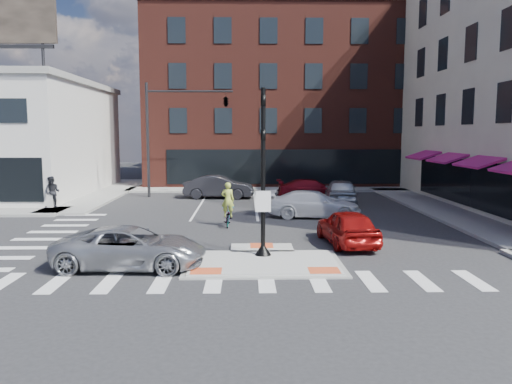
{
  "coord_description": "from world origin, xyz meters",
  "views": [
    {
      "loc": [
        -0.62,
        -17.31,
        4.53
      ],
      "look_at": [
        -0.18,
        3.96,
        2.0
      ],
      "focal_mm": 35.0,
      "sensor_mm": 36.0,
      "label": 1
    }
  ],
  "objects_px": {
    "silver_suv": "(131,248)",
    "pedestrian_a": "(52,192)",
    "white_pickup": "(315,204)",
    "bg_car_dark": "(219,187)",
    "red_sedan": "(347,227)",
    "cyclist": "(228,211)",
    "bg_car_silver": "(341,191)",
    "bg_car_red": "(312,189)"
  },
  "relations": [
    {
      "from": "bg_car_silver",
      "to": "white_pickup",
      "type": "bearing_deg",
      "value": 72.13
    },
    {
      "from": "bg_car_dark",
      "to": "cyclist",
      "type": "relative_size",
      "value": 2.23
    },
    {
      "from": "bg_car_silver",
      "to": "pedestrian_a",
      "type": "distance_m",
      "value": 17.61
    },
    {
      "from": "silver_suv",
      "to": "bg_car_dark",
      "type": "height_order",
      "value": "bg_car_dark"
    },
    {
      "from": "bg_car_dark",
      "to": "bg_car_silver",
      "type": "xyz_separation_m",
      "value": [
        7.96,
        -2.99,
        0.03
      ]
    },
    {
      "from": "silver_suv",
      "to": "bg_car_dark",
      "type": "distance_m",
      "value": 18.16
    },
    {
      "from": "red_sedan",
      "to": "bg_car_silver",
      "type": "bearing_deg",
      "value": -105.73
    },
    {
      "from": "cyclist",
      "to": "white_pickup",
      "type": "bearing_deg",
      "value": -150.83
    },
    {
      "from": "white_pickup",
      "to": "cyclist",
      "type": "bearing_deg",
      "value": 125.7
    },
    {
      "from": "silver_suv",
      "to": "bg_car_red",
      "type": "bearing_deg",
      "value": -23.48
    },
    {
      "from": "cyclist",
      "to": "pedestrian_a",
      "type": "xyz_separation_m",
      "value": [
        -10.5,
        5.33,
        0.35
      ]
    },
    {
      "from": "white_pickup",
      "to": "bg_car_red",
      "type": "relative_size",
      "value": 1.04
    },
    {
      "from": "bg_car_red",
      "to": "bg_car_dark",
      "type": "bearing_deg",
      "value": 82.44
    },
    {
      "from": "red_sedan",
      "to": "cyclist",
      "type": "height_order",
      "value": "cyclist"
    },
    {
      "from": "white_pickup",
      "to": "bg_car_red",
      "type": "height_order",
      "value": "white_pickup"
    },
    {
      "from": "bg_car_dark",
      "to": "bg_car_red",
      "type": "relative_size",
      "value": 1.01
    },
    {
      "from": "bg_car_silver",
      "to": "pedestrian_a",
      "type": "bearing_deg",
      "value": 14.5
    },
    {
      "from": "bg_car_dark",
      "to": "pedestrian_a",
      "type": "relative_size",
      "value": 2.6
    },
    {
      "from": "silver_suv",
      "to": "white_pickup",
      "type": "distance_m",
      "value": 12.51
    },
    {
      "from": "red_sedan",
      "to": "white_pickup",
      "type": "relative_size",
      "value": 0.86
    },
    {
      "from": "red_sedan",
      "to": "pedestrian_a",
      "type": "relative_size",
      "value": 2.3
    },
    {
      "from": "red_sedan",
      "to": "bg_car_red",
      "type": "xyz_separation_m",
      "value": [
        0.42,
        14.0,
        -0.03
      ]
    },
    {
      "from": "bg_car_dark",
      "to": "cyclist",
      "type": "xyz_separation_m",
      "value": [
        1.0,
        -10.56,
        -0.07
      ]
    },
    {
      "from": "bg_car_dark",
      "to": "bg_car_red",
      "type": "height_order",
      "value": "bg_car_dark"
    },
    {
      "from": "bg_car_dark",
      "to": "red_sedan",
      "type": "bearing_deg",
      "value": -152.74
    },
    {
      "from": "white_pickup",
      "to": "bg_car_dark",
      "type": "relative_size",
      "value": 1.03
    },
    {
      "from": "bg_car_silver",
      "to": "bg_car_dark",
      "type": "bearing_deg",
      "value": -13.39
    },
    {
      "from": "white_pickup",
      "to": "cyclist",
      "type": "relative_size",
      "value": 2.28
    },
    {
      "from": "silver_suv",
      "to": "pedestrian_a",
      "type": "relative_size",
      "value": 2.72
    },
    {
      "from": "silver_suv",
      "to": "bg_car_silver",
      "type": "relative_size",
      "value": 1.05
    },
    {
      "from": "bg_car_red",
      "to": "pedestrian_a",
      "type": "bearing_deg",
      "value": 104.39
    },
    {
      "from": "cyclist",
      "to": "red_sedan",
      "type": "bearing_deg",
      "value": 141.44
    },
    {
      "from": "red_sedan",
      "to": "white_pickup",
      "type": "bearing_deg",
      "value": -92.49
    },
    {
      "from": "red_sedan",
      "to": "white_pickup",
      "type": "height_order",
      "value": "red_sedan"
    },
    {
      "from": "bg_car_dark",
      "to": "bg_car_red",
      "type": "bearing_deg",
      "value": -90.99
    },
    {
      "from": "silver_suv",
      "to": "red_sedan",
      "type": "bearing_deg",
      "value": -64.74
    },
    {
      "from": "white_pickup",
      "to": "bg_car_silver",
      "type": "bearing_deg",
      "value": -17.67
    },
    {
      "from": "red_sedan",
      "to": "pedestrian_a",
      "type": "bearing_deg",
      "value": -37.55
    },
    {
      "from": "bg_car_red",
      "to": "pedestrian_a",
      "type": "height_order",
      "value": "pedestrian_a"
    },
    {
      "from": "red_sedan",
      "to": "bg_car_silver",
      "type": "height_order",
      "value": "bg_car_silver"
    },
    {
      "from": "red_sedan",
      "to": "bg_car_red",
      "type": "height_order",
      "value": "red_sedan"
    },
    {
      "from": "bg_car_red",
      "to": "white_pickup",
      "type": "bearing_deg",
      "value": 171.92
    }
  ]
}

